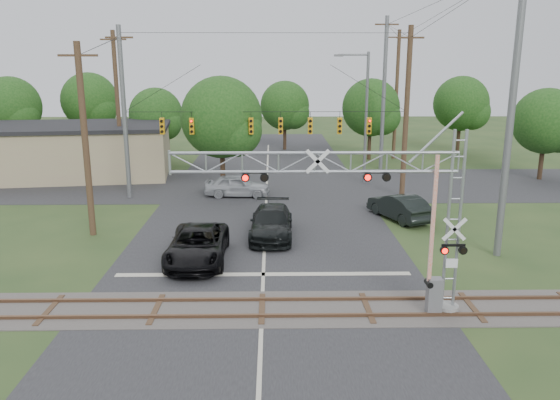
{
  "coord_description": "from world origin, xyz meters",
  "views": [
    {
      "loc": [
        0.39,
        -17.02,
        9.03
      ],
      "look_at": [
        0.77,
        7.5,
        2.9
      ],
      "focal_mm": 35.0,
      "sensor_mm": 36.0,
      "label": 1
    }
  ],
  "objects_px": {
    "crossing_gantry": "(369,203)",
    "traffic_signal_span": "(279,117)",
    "pickup_black": "(198,245)",
    "sedan_silver": "(237,186)",
    "commercial_building": "(57,150)",
    "car_dark": "(271,223)",
    "streetlight": "(364,111)"
  },
  "relations": [
    {
      "from": "crossing_gantry",
      "to": "pickup_black",
      "type": "xyz_separation_m",
      "value": [
        -6.94,
        5.64,
        -3.46
      ]
    },
    {
      "from": "traffic_signal_span",
      "to": "car_dark",
      "type": "distance_m",
      "value": 10.22
    },
    {
      "from": "car_dark",
      "to": "streetlight",
      "type": "distance_m",
      "value": 15.93
    },
    {
      "from": "crossing_gantry",
      "to": "streetlight",
      "type": "xyz_separation_m",
      "value": [
        3.52,
        22.83,
        1.29
      ]
    },
    {
      "from": "crossing_gantry",
      "to": "traffic_signal_span",
      "type": "bearing_deg",
      "value": 99.24
    },
    {
      "from": "traffic_signal_span",
      "to": "pickup_black",
      "type": "relative_size",
      "value": 3.37
    },
    {
      "from": "traffic_signal_span",
      "to": "car_dark",
      "type": "height_order",
      "value": "traffic_signal_span"
    },
    {
      "from": "commercial_building",
      "to": "streetlight",
      "type": "distance_m",
      "value": 25.03
    },
    {
      "from": "traffic_signal_span",
      "to": "pickup_black",
      "type": "distance_m",
      "value": 14.15
    },
    {
      "from": "pickup_black",
      "to": "commercial_building",
      "type": "distance_m",
      "value": 24.84
    },
    {
      "from": "car_dark",
      "to": "sedan_silver",
      "type": "bearing_deg",
      "value": 106.31
    },
    {
      "from": "sedan_silver",
      "to": "car_dark",
      "type": "bearing_deg",
      "value": -161.9
    },
    {
      "from": "pickup_black",
      "to": "car_dark",
      "type": "bearing_deg",
      "value": 46.47
    },
    {
      "from": "crossing_gantry",
      "to": "sedan_silver",
      "type": "distance_m",
      "value": 19.8
    },
    {
      "from": "traffic_signal_span",
      "to": "car_dark",
      "type": "relative_size",
      "value": 3.55
    },
    {
      "from": "car_dark",
      "to": "commercial_building",
      "type": "bearing_deg",
      "value": 138.38
    },
    {
      "from": "sedan_silver",
      "to": "commercial_building",
      "type": "distance_m",
      "value": 16.99
    },
    {
      "from": "pickup_black",
      "to": "car_dark",
      "type": "xyz_separation_m",
      "value": [
        3.46,
        3.7,
        -0.01
      ]
    },
    {
      "from": "crossing_gantry",
      "to": "commercial_building",
      "type": "relative_size",
      "value": 0.55
    },
    {
      "from": "pickup_black",
      "to": "sedan_silver",
      "type": "relative_size",
      "value": 1.27
    },
    {
      "from": "crossing_gantry",
      "to": "commercial_building",
      "type": "xyz_separation_m",
      "value": [
        -21.07,
        26.03,
        -2.13
      ]
    },
    {
      "from": "traffic_signal_span",
      "to": "pickup_black",
      "type": "height_order",
      "value": "traffic_signal_span"
    },
    {
      "from": "crossing_gantry",
      "to": "commercial_building",
      "type": "height_order",
      "value": "crossing_gantry"
    },
    {
      "from": "crossing_gantry",
      "to": "sedan_silver",
      "type": "xyz_separation_m",
      "value": [
        -5.86,
        18.59,
        -3.49
      ]
    },
    {
      "from": "pickup_black",
      "to": "streetlight",
      "type": "xyz_separation_m",
      "value": [
        10.46,
        17.19,
        4.75
      ]
    },
    {
      "from": "commercial_building",
      "to": "pickup_black",
      "type": "bearing_deg",
      "value": -62.73
    },
    {
      "from": "crossing_gantry",
      "to": "car_dark",
      "type": "distance_m",
      "value": 10.55
    },
    {
      "from": "pickup_black",
      "to": "sedan_silver",
      "type": "xyz_separation_m",
      "value": [
        1.08,
        12.95,
        -0.03
      ]
    },
    {
      "from": "car_dark",
      "to": "streetlight",
      "type": "relative_size",
      "value": 0.55
    },
    {
      "from": "traffic_signal_span",
      "to": "streetlight",
      "type": "distance_m",
      "value": 7.9
    },
    {
      "from": "car_dark",
      "to": "streetlight",
      "type": "bearing_deg",
      "value": 64.47
    },
    {
      "from": "crossing_gantry",
      "to": "streetlight",
      "type": "relative_size",
      "value": 1.07
    }
  ]
}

